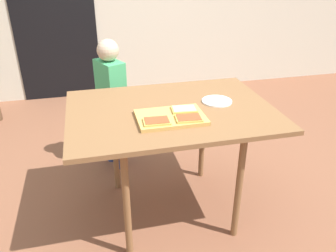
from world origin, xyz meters
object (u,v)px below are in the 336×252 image
cutting_board (171,117)px  pizza_slice_far_right (184,109)px  pizza_slice_near_left (157,121)px  pizza_slice_near_right (189,118)px  plate_white_right (217,101)px  dining_table (171,119)px  child_left (112,98)px

cutting_board → pizza_slice_far_right: pizza_slice_far_right is taller
pizza_slice_near_left → pizza_slice_near_right: bearing=-1.6°
pizza_slice_near_left → plate_white_right: (0.43, 0.23, -0.02)m
dining_table → pizza_slice_far_right: (0.05, -0.09, 0.09)m
pizza_slice_far_right → plate_white_right: pizza_slice_far_right is taller
pizza_slice_near_left → cutting_board: bearing=34.8°
dining_table → pizza_slice_near_left: pizza_slice_near_left is taller
plate_white_right → child_left: bearing=133.7°
pizza_slice_near_right → child_left: size_ratio=0.14×
dining_table → cutting_board: 0.16m
pizza_slice_near_left → pizza_slice_near_right: same height
dining_table → cutting_board: size_ratio=3.22×
dining_table → child_left: (-0.30, 0.66, -0.10)m
pizza_slice_near_left → child_left: 0.90m
pizza_slice_near_right → child_left: 0.95m
plate_white_right → pizza_slice_near_right: bearing=-136.8°
dining_table → plate_white_right: size_ratio=6.51×
pizza_slice_far_right → pizza_slice_near_left: size_ratio=1.02×
dining_table → pizza_slice_near_right: pizza_slice_near_right is taller
pizza_slice_far_right → child_left: (-0.35, 0.75, -0.19)m
cutting_board → pizza_slice_near_right: 0.11m
dining_table → pizza_slice_far_right: pizza_slice_far_right is taller
pizza_slice_far_right → pizza_slice_near_right: bearing=-93.7°
dining_table → pizza_slice_near_left: bearing=-122.6°
pizza_slice_far_right → pizza_slice_near_left: bearing=-148.3°
pizza_slice_near_left → child_left: bearing=101.3°
pizza_slice_far_right → pizza_slice_near_left: 0.21m
pizza_slice_far_right → pizza_slice_near_right: (-0.01, -0.12, 0.00)m
child_left → pizza_slice_near_right: bearing=-68.1°
cutting_board → pizza_slice_near_left: pizza_slice_near_left is taller
dining_table → pizza_slice_near_right: (0.05, -0.20, 0.09)m
pizza_slice_far_right → pizza_slice_near_left: (-0.18, -0.11, 0.00)m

